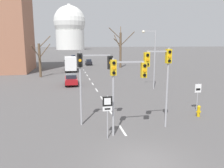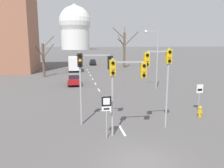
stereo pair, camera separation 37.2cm
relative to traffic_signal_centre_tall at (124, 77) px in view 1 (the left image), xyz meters
name	(u,v)px [view 1 (the left image)]	position (x,y,z in m)	size (l,w,h in m)	color
ground_plane	(144,163)	(0.11, -3.55, -3.81)	(800.00, 800.00, 0.00)	#565454
lane_stripe_0	(122,130)	(0.11, 0.76, -3.81)	(0.16, 2.00, 0.01)	silver
lane_stripe_1	(110,111)	(0.11, 5.26, -3.81)	(0.16, 2.00, 0.01)	silver
lane_stripe_2	(102,98)	(0.11, 9.76, -3.81)	(0.16, 2.00, 0.01)	silver
lane_stripe_3	(97,90)	(0.11, 14.26, -3.81)	(0.16, 2.00, 0.01)	silver
lane_stripe_4	(93,84)	(0.11, 18.76, -3.81)	(0.16, 2.00, 0.01)	silver
lane_stripe_5	(90,79)	(0.11, 23.26, -3.81)	(0.16, 2.00, 0.01)	silver
lane_stripe_6	(87,75)	(0.11, 27.76, -3.81)	(0.16, 2.00, 0.01)	silver
lane_stripe_7	(85,72)	(0.11, 32.26, -3.81)	(0.16, 2.00, 0.01)	silver
lane_stripe_8	(84,70)	(0.11, 36.76, -3.81)	(0.16, 2.00, 0.01)	silver
traffic_signal_centre_tall	(124,77)	(0.00, 0.00, 0.00)	(2.34, 0.34, 5.02)	#9E9EA3
traffic_signal_near_right	(161,68)	(2.78, 0.76, 0.45)	(1.92, 0.34, 5.63)	#9E9EA3
traffic_signal_near_left	(91,70)	(-1.85, 2.34, 0.24)	(2.51, 0.34, 5.33)	#9E9EA3
route_sign_post	(107,109)	(-1.13, -0.35, -1.91)	(0.60, 0.08, 2.77)	#9E9EA3
speed_limit_sign	(198,92)	(7.77, 3.87, -2.16)	(0.60, 0.08, 2.45)	#9E9EA3
fire_hydrant	(199,110)	(6.93, 2.31, -3.30)	(0.40, 0.34, 0.94)	gold
street_lamp_right	(152,53)	(7.28, 13.57, 0.84)	(1.88, 0.36, 7.53)	#9E9EA3
sedan_near_left	(70,63)	(-2.68, 46.66, -2.97)	(1.69, 3.84, 1.71)	silver
sedan_near_right	(73,57)	(-1.09, 74.57, -2.99)	(1.75, 4.06, 1.62)	navy
sedan_mid_centre	(67,58)	(-3.57, 65.14, -3.01)	(1.95, 4.32, 1.56)	slate
sedan_far_left	(71,79)	(-3.00, 18.57, -2.98)	(1.78, 4.58, 1.60)	maroon
sedan_far_right	(89,62)	(2.35, 47.86, -2.98)	(1.69, 3.82, 1.66)	black
delivery_truck	(70,63)	(-2.82, 34.92, -2.11)	(2.44, 7.20, 3.14)	#333842
bare_tree_left_near	(40,59)	(-8.15, 27.24, -0.50)	(2.99, 3.42, 7.29)	brown
bare_tree_right_near	(120,48)	(9.45, 39.74, 1.11)	(6.01, 4.18, 10.15)	brown
capitol_dome	(70,28)	(0.11, 213.25, 17.55)	(31.05, 31.05, 43.86)	silver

